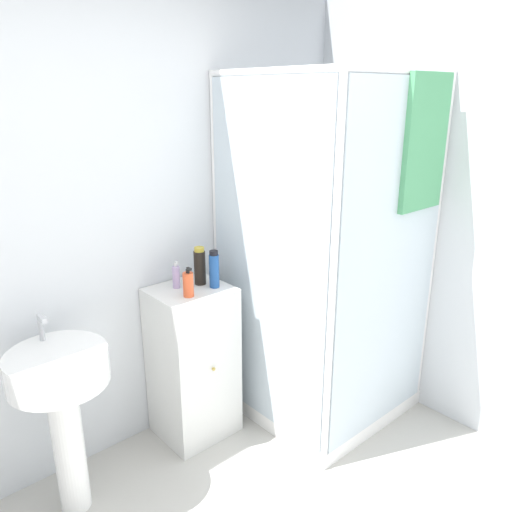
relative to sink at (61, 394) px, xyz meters
name	(u,v)px	position (x,y,z in m)	size (l,w,h in m)	color
wall_back	(88,233)	(0.33, 0.31, 0.62)	(6.40, 0.06, 2.50)	silver
shower_enclosure	(325,330)	(1.48, -0.27, -0.08)	(0.93, 0.96, 2.02)	white
vanity_cabinet	(193,362)	(0.77, 0.09, -0.18)	(0.41, 0.39, 0.90)	silver
sink	(61,394)	(0.00, 0.00, 0.00)	(0.44, 0.44, 0.97)	white
soap_dispenser	(188,284)	(0.71, 0.01, 0.34)	(0.06, 0.06, 0.16)	#E5562D
shampoo_bottle_tall_black	(200,266)	(0.86, 0.12, 0.37)	(0.06, 0.06, 0.21)	black
shampoo_bottle_blue	(214,270)	(0.89, 0.03, 0.37)	(0.05, 0.05, 0.21)	#1E4C93
lotion_bottle_white	(176,277)	(0.73, 0.16, 0.33)	(0.04, 0.04, 0.15)	#B299C6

